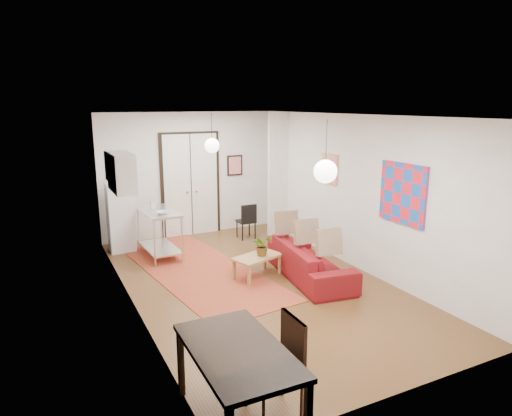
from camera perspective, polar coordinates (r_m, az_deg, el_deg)
name	(u,v)px	position (r m, az deg, el deg)	size (l,w,h in m)	color
floor	(256,283)	(8.14, -0.05, -9.37)	(7.00, 7.00, 0.00)	brown
ceiling	(256,115)	(7.53, -0.06, 11.49)	(4.20, 7.00, 0.02)	white
wall_back	(190,174)	(10.90, -8.26, 4.18)	(4.20, 0.02, 2.90)	white
wall_front	(407,269)	(4.94, 18.41, -7.21)	(4.20, 0.02, 2.90)	white
wall_left	(129,216)	(7.05, -15.54, -1.00)	(0.02, 7.00, 2.90)	white
wall_right	(355,192)	(8.82, 12.27, 1.93)	(0.02, 7.00, 2.90)	white
double_doors	(191,185)	(10.90, -8.15, 2.85)	(1.44, 0.06, 2.50)	white
stub_partition	(278,175)	(10.77, 2.76, 4.19)	(0.50, 0.10, 2.90)	white
wall_cabinet	(121,172)	(8.45, -16.50, 4.32)	(0.35, 1.00, 0.70)	silver
painting_popart	(403,194)	(7.85, 17.87, 1.73)	(0.05, 1.00, 1.00)	red
painting_abstract	(330,169)	(9.38, 9.21, 4.88)	(0.05, 0.50, 0.60)	#F9E6CF
poster_back	(235,165)	(11.26, -2.65, 5.35)	(0.40, 0.03, 0.50)	red
print_left	(108,166)	(8.91, -18.05, 4.96)	(0.03, 0.44, 0.54)	olive
pendant_back	(212,146)	(9.40, -5.52, 7.77)	(0.30, 0.30, 0.80)	white
pendant_front	(325,171)	(5.86, 8.67, 4.54)	(0.30, 0.30, 0.80)	white
kilim_rug	(197,269)	(8.83, -7.35, -7.61)	(1.70, 4.54, 0.01)	#B64B2D
sofa	(310,261)	(8.33, 6.76, -6.59)	(0.85, 2.18, 0.64)	maroon
coffee_table	(257,259)	(8.32, 0.15, -6.35)	(1.00, 0.74, 0.39)	tan
potted_plant	(262,245)	(8.28, 0.78, -4.65)	(0.30, 0.35, 0.38)	#32672E
kitchen_counter	(159,227)	(9.51, -12.02, -2.29)	(0.68, 1.29, 0.97)	silver
bowl	(162,213)	(9.14, -11.65, -0.56)	(0.23, 0.23, 0.06)	silver
soap_bottle	(153,204)	(9.64, -12.80, 0.52)	(0.09, 0.09, 0.20)	teal
fridge	(120,217)	(10.09, -16.58, -1.06)	(0.52, 0.52, 1.48)	silver
dining_table	(238,357)	(4.59, -2.31, -18.12)	(0.87, 1.49, 0.82)	black
dining_chair_near	(269,355)	(4.89, 1.62, -17.90)	(0.49, 0.69, 1.01)	#3B1F12
dining_chair_far	(269,355)	(4.89, 1.62, -17.90)	(0.49, 0.69, 1.01)	#3B1F12
black_side_chair	(245,217)	(10.67, -1.44, -1.17)	(0.38, 0.38, 0.84)	black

